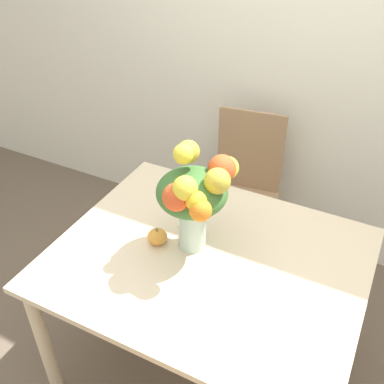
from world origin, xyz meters
The scene contains 6 objects.
ground_plane centered at (0.00, 0.00, 0.00)m, with size 12.00×12.00×0.00m, color brown.
wall_back centered at (0.00, 1.19, 1.35)m, with size 8.00×0.06×2.70m.
dining_table centered at (0.00, 0.00, 0.66)m, with size 1.29×1.05×0.75m.
flower_vase centered at (-0.08, 0.03, 1.03)m, with size 0.31×0.38×0.50m.
pumpkin centered at (-0.24, -0.02, 0.79)m, with size 0.09×0.09×0.08m.
dining_chair_near_window centered at (-0.16, 0.86, 0.49)m, with size 0.47×0.47×0.97m.
Camera 1 is at (0.57, -1.26, 2.09)m, focal length 42.00 mm.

